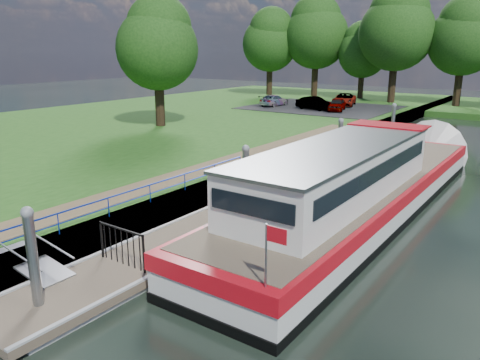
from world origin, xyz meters
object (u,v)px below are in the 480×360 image
Objects in this scene: car_c at (274,100)px; car_b at (315,103)px; pontoon at (299,187)px; barge at (366,186)px; car_a at (337,105)px; car_d at (344,100)px.

car_b is at bearing 173.59° from car_c.
pontoon is 1.42× the size of barge.
car_c is at bearing 163.35° from car_a.
car_d reaches higher than pontoon.
car_a is (-12.03, 24.14, 0.34)m from barge.
car_c reaches higher than pontoon.
car_d reaches higher than car_b.
barge reaches higher than pontoon.
car_a is 4.52m from car_d.
car_d is (-9.58, 27.52, 1.29)m from pontoon.
car_d is (6.01, 4.24, 0.07)m from car_c.
barge is at bearing -81.49° from car_d.
car_d is (-1.15, 4.37, 0.04)m from car_a.
car_c is at bearing -161.11° from car_d.
pontoon is at bearing -85.56° from car_a.
car_d is at bearing 114.81° from barge.
car_d reaches higher than car_c.
barge reaches higher than car_a.
car_c is at bearing 123.81° from pontoon.
barge is at bearing -15.49° from pontoon.
barge is at bearing 128.47° from car_c.
car_c is (-7.15, 0.13, -0.02)m from car_a.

